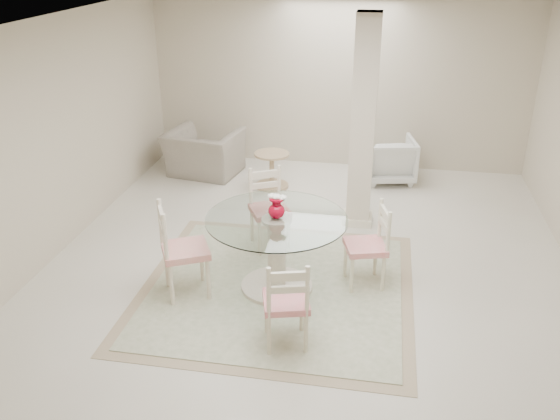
% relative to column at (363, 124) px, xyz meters
% --- Properties ---
extents(ground, '(7.00, 7.00, 0.00)m').
position_rel_column_xyz_m(ground, '(-0.50, -1.30, -1.35)').
color(ground, silver).
rests_on(ground, ground).
extents(room_shell, '(6.02, 7.02, 2.71)m').
position_rel_column_xyz_m(room_shell, '(-0.50, -1.30, 0.51)').
color(room_shell, beige).
rests_on(room_shell, ground).
extents(column, '(0.30, 0.30, 2.70)m').
position_rel_column_xyz_m(column, '(0.00, 0.00, 0.00)').
color(column, beige).
rests_on(column, ground).
extents(area_rug, '(2.91, 2.91, 0.02)m').
position_rel_column_xyz_m(area_rug, '(-0.76, -1.82, -1.34)').
color(area_rug, tan).
rests_on(area_rug, ground).
extents(dining_table, '(1.47, 1.47, 0.85)m').
position_rel_column_xyz_m(dining_table, '(-0.76, -1.82, -0.92)').
color(dining_table, beige).
rests_on(dining_table, ground).
extents(red_vase, '(0.20, 0.17, 0.26)m').
position_rel_column_xyz_m(red_vase, '(-0.76, -1.82, -0.38)').
color(red_vase, '#A4051C').
rests_on(red_vase, dining_table).
extents(dining_chair_east, '(0.51, 0.51, 1.04)m').
position_rel_column_xyz_m(dining_chair_east, '(0.22, -1.55, -0.80)').
color(dining_chair_east, '#F3EBC8').
rests_on(dining_chair_east, ground).
extents(dining_chair_north, '(0.58, 0.58, 1.08)m').
position_rel_column_xyz_m(dining_chair_north, '(-1.05, -0.85, -0.78)').
color(dining_chair_north, '#F3E5C8').
rests_on(dining_chair_north, ground).
extents(dining_chair_west, '(0.62, 0.62, 1.16)m').
position_rel_column_xyz_m(dining_chair_west, '(-1.75, -2.11, -0.74)').
color(dining_chair_west, '#F4E5C9').
rests_on(dining_chair_west, ground).
extents(dining_chair_south, '(0.50, 0.50, 1.02)m').
position_rel_column_xyz_m(dining_chair_south, '(-0.49, -2.80, -0.81)').
color(dining_chair_south, '#EDE2C3').
rests_on(dining_chair_south, ground).
extents(recliner_taupe, '(1.24, 1.12, 0.71)m').
position_rel_column_xyz_m(recliner_taupe, '(-2.52, 1.35, -1.00)').
color(recliner_taupe, gray).
rests_on(recliner_taupe, ground).
extents(armchair_white, '(0.87, 0.89, 0.69)m').
position_rel_column_xyz_m(armchair_white, '(0.38, 1.59, -1.01)').
color(armchair_white, silver).
rests_on(armchair_white, ground).
extents(side_table, '(0.52, 0.52, 0.55)m').
position_rel_column_xyz_m(side_table, '(-1.36, 1.00, -1.10)').
color(side_table, tan).
rests_on(side_table, ground).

